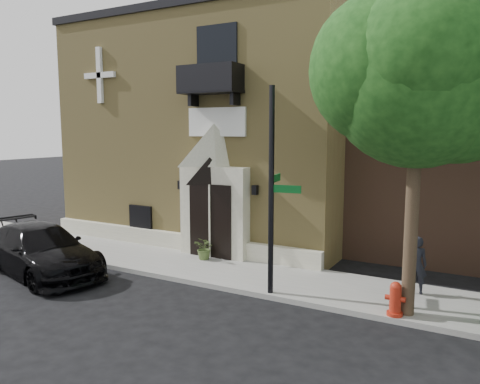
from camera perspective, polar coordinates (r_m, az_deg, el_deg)
The scene contains 9 objects.
ground at distance 14.31m, azimuth -5.59°, elevation -11.30°, with size 120.00×120.00×0.00m, color black.
sidewalk at distance 15.01m, azimuth 0.91°, elevation -10.06°, with size 42.00×3.00×0.15m, color gray.
church at distance 21.88m, azimuth -0.32°, elevation 7.60°, with size 12.20×11.01×9.30m.
street_tree_left at distance 11.66m, azimuth 21.00°, elevation 13.21°, with size 4.97×4.38×7.77m.
black_sedan at distance 16.47m, azimuth -23.13°, elevation -6.49°, with size 2.22×5.45×1.58m, color black.
street_sign at distance 12.63m, azimuth 3.94°, elevation 0.12°, with size 0.95×0.89×5.63m.
fire_hydrant at distance 12.19m, azimuth 18.40°, elevation -12.26°, with size 0.48×0.38×0.84m.
planter at distance 16.39m, azimuth -4.30°, elevation -6.84°, with size 0.72×0.62×0.80m, color #4D632E.
pedestrian_near at distance 13.81m, azimuth 20.66°, elevation -8.31°, with size 0.59×0.39×1.61m, color black.
Camera 1 is at (7.74, -11.12, 4.62)m, focal length 35.00 mm.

